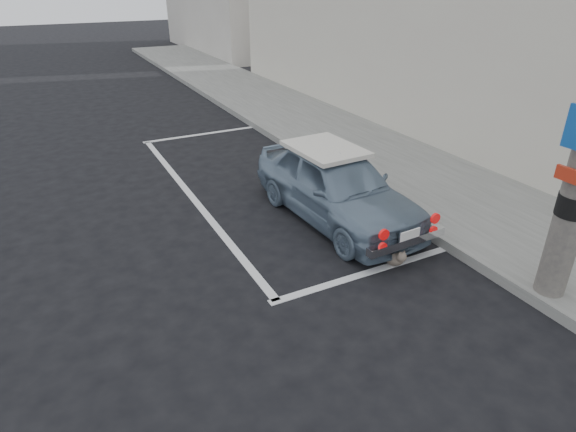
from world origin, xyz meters
name	(u,v)px	position (x,y,z in m)	size (l,w,h in m)	color
ground	(319,264)	(0.00, 0.00, 0.00)	(80.00, 80.00, 0.00)	black
sidewalk	(407,172)	(3.20, 2.00, 0.07)	(2.80, 40.00, 0.15)	slate
pline_rear	(370,272)	(0.50, -0.50, 0.00)	(3.00, 0.12, 0.01)	silver
pline_front	(204,134)	(0.50, 6.50, 0.00)	(3.00, 0.12, 0.01)	silver
pline_side	(191,196)	(-0.90, 3.00, 0.00)	(0.12, 7.00, 0.01)	silver
retro_coupe	(336,185)	(0.94, 1.08, 0.59)	(1.54, 3.47, 1.16)	slate
cat	(394,256)	(0.91, -0.47, 0.13)	(0.25, 0.54, 0.29)	#66594E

